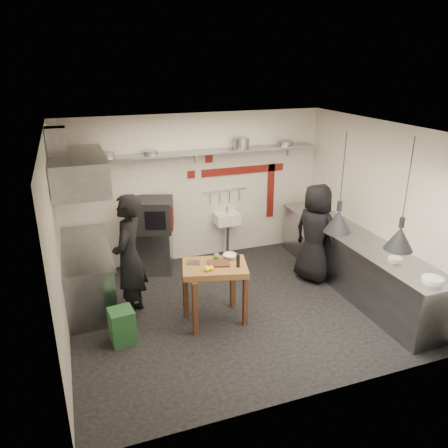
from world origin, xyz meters
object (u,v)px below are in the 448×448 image
object	(u,v)px
oven_stand	(154,250)
chef_left	(129,258)
combi_oven	(154,215)
chef_right	(315,233)
prep_table	(215,293)
green_bin	(122,326)

from	to	relation	value
oven_stand	chef_left	bearing A→B (deg)	-95.03
oven_stand	combi_oven	distance (m)	0.69
oven_stand	chef_right	size ratio (longest dim) A/B	0.46
combi_oven	chef_left	distance (m)	1.55
combi_oven	prep_table	world-z (taller)	combi_oven
combi_oven	green_bin	xyz separation A→B (m)	(-0.89, -2.04, -0.84)
oven_stand	chef_right	distance (m)	2.95
oven_stand	prep_table	xyz separation A→B (m)	(0.52, -2.00, 0.06)
combi_oven	green_bin	world-z (taller)	combi_oven
combi_oven	chef_right	xyz separation A→B (m)	(2.56, -1.28, -0.22)
oven_stand	chef_left	xyz separation A→B (m)	(-0.61, -1.45, 0.57)
chef_right	green_bin	bearing A→B (deg)	80.28
green_bin	chef_right	xyz separation A→B (m)	(3.45, 0.76, 0.62)
combi_oven	green_bin	size ratio (longest dim) A/B	1.32
combi_oven	chef_left	xyz separation A→B (m)	(-0.65, -1.41, -0.12)
chef_left	chef_right	xyz separation A→B (m)	(3.21, 0.13, -0.09)
green_bin	chef_left	world-z (taller)	chef_left
oven_stand	chef_left	world-z (taller)	chef_left
chef_right	chef_left	bearing A→B (deg)	70.15
oven_stand	chef_left	distance (m)	1.67
combi_oven	chef_right	size ratio (longest dim) A/B	0.38
prep_table	green_bin	bearing A→B (deg)	-162.74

